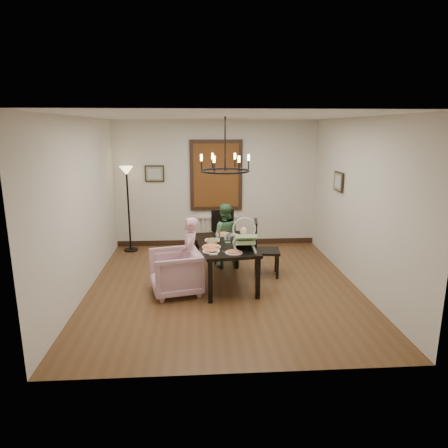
{
  "coord_description": "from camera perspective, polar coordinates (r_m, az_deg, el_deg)",
  "views": [
    {
      "loc": [
        -0.41,
        -6.35,
        2.62
      ],
      "look_at": [
        0.02,
        0.15,
        1.05
      ],
      "focal_mm": 32.0,
      "sensor_mm": 36.0,
      "label": 1
    }
  ],
  "objects": [
    {
      "name": "window_blinds",
      "position": [
        8.88,
        -1.13,
        6.95
      ],
      "size": [
        1.0,
        0.03,
        1.4
      ],
      "primitive_type": "cube",
      "color": "brown",
      "rests_on": "room_shell"
    },
    {
      "name": "chandelier",
      "position": [
        6.51,
        0.15,
        7.63
      ],
      "size": [
        0.8,
        0.8,
        0.04
      ],
      "primitive_type": "torus",
      "color": "black",
      "rests_on": "room_shell"
    },
    {
      "name": "dining_table",
      "position": [
        6.77,
        0.15,
        -3.46
      ],
      "size": [
        1.07,
        1.65,
        0.73
      ],
      "rotation": [
        0.0,
        0.0,
        0.13
      ],
      "color": "black",
      "rests_on": "room_shell"
    },
    {
      "name": "floor_lamp",
      "position": [
        8.8,
        -13.47,
        1.9
      ],
      "size": [
        0.3,
        0.3,
        1.8
      ],
      "primitive_type": null,
      "color": "black",
      "rests_on": "room_shell"
    },
    {
      "name": "room_shell",
      "position": [
        6.84,
        -0.3,
        3.27
      ],
      "size": [
        4.51,
        5.0,
        2.81
      ],
      "color": "brown",
      "rests_on": "ground"
    },
    {
      "name": "radiator",
      "position": [
        9.13,
        -1.1,
        -0.85
      ],
      "size": [
        0.92,
        0.12,
        0.62
      ],
      "primitive_type": null,
      "color": "silver",
      "rests_on": "room_shell"
    },
    {
      "name": "picture_back",
      "position": [
        8.93,
        -9.89,
        7.11
      ],
      "size": [
        0.42,
        0.03,
        0.36
      ],
      "primitive_type": "cube",
      "color": "black",
      "rests_on": "room_shell"
    },
    {
      "name": "armchair",
      "position": [
        6.53,
        -6.93,
        -6.85
      ],
      "size": [
        0.94,
        0.93,
        0.71
      ],
      "primitive_type": "imported",
      "rotation": [
        0.0,
        0.0,
        -1.33
      ],
      "color": "beige",
      "rests_on": "room_shell"
    },
    {
      "name": "elderly_woman",
      "position": [
        6.56,
        -4.91,
        -5.27
      ],
      "size": [
        0.29,
        0.4,
        1.02
      ],
      "primitive_type": "imported",
      "rotation": [
        0.0,
        0.0,
        -1.7
      ],
      "color": "#E6A2B4",
      "rests_on": "room_shell"
    },
    {
      "name": "salad_bowl",
      "position": [
        6.73,
        -1.7,
        -2.48
      ],
      "size": [
        0.3,
        0.3,
        0.07
      ],
      "primitive_type": "imported",
      "color": "white",
      "rests_on": "dining_table"
    },
    {
      "name": "pizza_platter",
      "position": [
        6.49,
        -1.81,
        -3.26
      ],
      "size": [
        0.3,
        0.3,
        0.04
      ],
      "primitive_type": "cylinder",
      "color": "tan",
      "rests_on": "dining_table"
    },
    {
      "name": "chair_right",
      "position": [
        7.25,
        6.14,
        -3.41
      ],
      "size": [
        0.5,
        0.5,
        1.03
      ],
      "primitive_type": null,
      "rotation": [
        0.0,
        0.0,
        1.45
      ],
      "color": "black",
      "rests_on": "room_shell"
    },
    {
      "name": "seated_man",
      "position": [
        7.65,
        0.01,
        -2.42
      ],
      "size": [
        0.52,
        0.42,
        1.03
      ],
      "primitive_type": "imported",
      "rotation": [
        0.0,
        0.0,
        3.09
      ],
      "color": "#447246",
      "rests_on": "room_shell"
    },
    {
      "name": "picture_right",
      "position": [
        7.77,
        16.02,
        5.85
      ],
      "size": [
        0.03,
        0.42,
        0.36
      ],
      "primitive_type": "cube",
      "rotation": [
        0.0,
        0.0,
        1.57
      ],
      "color": "black",
      "rests_on": "room_shell"
    },
    {
      "name": "baby_bouncer",
      "position": [
        6.37,
        2.95,
        -2.1
      ],
      "size": [
        0.4,
        0.54,
        0.35
      ],
      "primitive_type": null,
      "rotation": [
        0.0,
        0.0,
        0.01
      ],
      "color": "#C0E79F",
      "rests_on": "dining_table"
    },
    {
      "name": "drinking_glass",
      "position": [
        6.79,
        0.65,
        -2.05
      ],
      "size": [
        0.07,
        0.07,
        0.14
      ],
      "primitive_type": "cylinder",
      "color": "silver",
      "rests_on": "dining_table"
    },
    {
      "name": "chair_far",
      "position": [
        7.9,
        -0.04,
        -1.87
      ],
      "size": [
        0.48,
        0.48,
        1.04
      ],
      "primitive_type": null,
      "rotation": [
        0.0,
        0.0,
        0.05
      ],
      "color": "black",
      "rests_on": "room_shell"
    }
  ]
}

